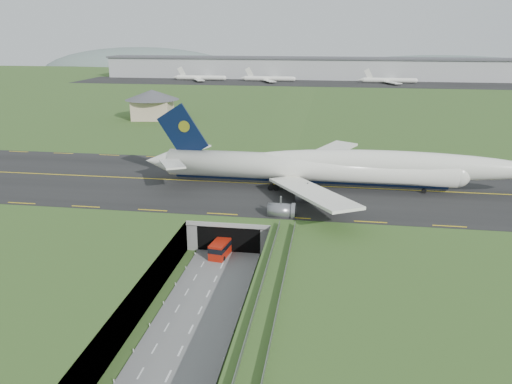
# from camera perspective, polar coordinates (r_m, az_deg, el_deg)

# --- Properties ---
(ground) EXTENTS (900.00, 900.00, 0.00)m
(ground) POSITION_cam_1_polar(r_m,az_deg,el_deg) (87.68, -4.21, -9.09)
(ground) COLOR #335321
(ground) RESTS_ON ground
(airfield_deck) EXTENTS (800.00, 800.00, 6.00)m
(airfield_deck) POSITION_cam_1_polar(r_m,az_deg,el_deg) (86.36, -4.25, -7.31)
(airfield_deck) COLOR gray
(airfield_deck) RESTS_ON ground
(trench_road) EXTENTS (12.00, 75.00, 0.20)m
(trench_road) POSITION_cam_1_polar(r_m,az_deg,el_deg) (81.21, -5.39, -11.39)
(trench_road) COLOR slate
(trench_road) RESTS_ON ground
(taxiway) EXTENTS (800.00, 44.00, 0.18)m
(taxiway) POSITION_cam_1_polar(r_m,az_deg,el_deg) (115.53, -0.68, 0.99)
(taxiway) COLOR black
(taxiway) RESTS_ON airfield_deck
(tunnel_portal) EXTENTS (17.00, 22.30, 6.00)m
(tunnel_portal) POSITION_cam_1_polar(r_m,az_deg,el_deg) (101.26, -2.17, -3.16)
(tunnel_portal) COLOR gray
(tunnel_portal) RESTS_ON ground
(guideway) EXTENTS (3.00, 53.00, 7.05)m
(guideway) POSITION_cam_1_polar(r_m,az_deg,el_deg) (66.90, 1.44, -13.06)
(guideway) COLOR #A8A8A3
(guideway) RESTS_ON ground
(jumbo_jet) EXTENTS (87.08, 57.36, 18.97)m
(jumbo_jet) POSITION_cam_1_polar(r_m,az_deg,el_deg) (111.28, 9.02, 2.78)
(jumbo_jet) COLOR white
(jumbo_jet) RESTS_ON ground
(shuttle_tram) EXTENTS (3.80, 7.59, 2.97)m
(shuttle_tram) POSITION_cam_1_polar(r_m,az_deg,el_deg) (93.10, -3.91, -6.28)
(shuttle_tram) COLOR #A81A0B
(shuttle_tram) RESTS_ON ground
(service_building) EXTENTS (23.93, 23.93, 11.60)m
(service_building) POSITION_cam_1_polar(r_m,az_deg,el_deg) (206.01, -11.76, 10.07)
(service_building) COLOR #C8AF90
(service_building) RESTS_ON ground
(cargo_terminal) EXTENTS (320.00, 67.00, 15.60)m
(cargo_terminal) POSITION_cam_1_polar(r_m,az_deg,el_deg) (376.77, 6.06, 13.92)
(cargo_terminal) COLOR #B2B2B2
(cargo_terminal) RESTS_ON ground
(distant_hills) EXTENTS (700.00, 91.00, 60.00)m
(distant_hills) POSITION_cam_1_polar(r_m,az_deg,el_deg) (510.03, 14.19, 12.49)
(distant_hills) COLOR slate
(distant_hills) RESTS_ON ground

